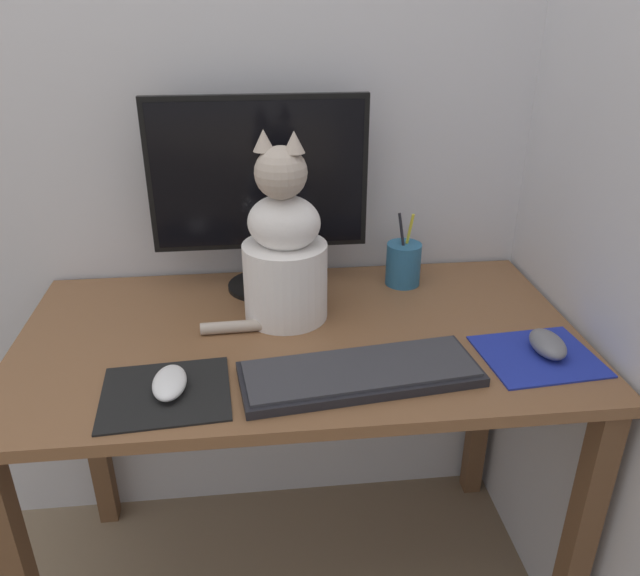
{
  "coord_description": "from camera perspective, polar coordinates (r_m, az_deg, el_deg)",
  "views": [
    {
      "loc": [
        -0.08,
        -1.14,
        1.41
      ],
      "look_at": [
        0.04,
        -0.05,
        0.88
      ],
      "focal_mm": 35.0,
      "sensor_mm": 36.0,
      "label": 1
    }
  ],
  "objects": [
    {
      "name": "cat",
      "position": [
        1.32,
        -3.31,
        3.26
      ],
      "size": [
        0.3,
        0.23,
        0.41
      ],
      "rotation": [
        0.0,
        0.0,
        -0.31
      ],
      "color": "white",
      "rests_on": "desk"
    },
    {
      "name": "monitor",
      "position": [
        1.43,
        -5.59,
        9.27
      ],
      "size": [
        0.49,
        0.17,
        0.45
      ],
      "color": "black",
      "rests_on": "desk"
    },
    {
      "name": "wall_back",
      "position": [
        1.51,
        -3.34,
        19.64
      ],
      "size": [
        7.0,
        0.04,
        2.5
      ],
      "color": "silver",
      "rests_on": "ground_plane"
    },
    {
      "name": "mousepad_right",
      "position": [
        1.31,
        19.31,
        -5.9
      ],
      "size": [
        0.23,
        0.21,
        0.0
      ],
      "rotation": [
        0.0,
        0.0,
        0.08
      ],
      "color": "#1E2D9E",
      "rests_on": "desk"
    },
    {
      "name": "desk",
      "position": [
        1.38,
        -1.84,
        -8.28
      ],
      "size": [
        1.17,
        0.65,
        0.75
      ],
      "color": "brown",
      "rests_on": "ground_plane"
    },
    {
      "name": "keyboard",
      "position": [
        1.17,
        3.69,
        -7.76
      ],
      "size": [
        0.46,
        0.21,
        0.02
      ],
      "rotation": [
        0.0,
        0.0,
        0.12
      ],
      "color": "black",
      "rests_on": "desk"
    },
    {
      "name": "wall_side_right",
      "position": [
        1.35,
        26.15,
        16.48
      ],
      "size": [
        0.04,
        7.0,
        2.5
      ],
      "rotation": [
        0.0,
        0.0,
        1.57
      ],
      "color": "silver",
      "rests_on": "ground_plane"
    },
    {
      "name": "computer_mouse_right",
      "position": [
        1.31,
        20.1,
        -4.83
      ],
      "size": [
        0.06,
        0.11,
        0.04
      ],
      "color": "slate",
      "rests_on": "mousepad_right"
    },
    {
      "name": "mousepad_left",
      "position": [
        1.16,
        -13.92,
        -9.33
      ],
      "size": [
        0.24,
        0.22,
        0.0
      ],
      "rotation": [
        0.0,
        0.0,
        0.07
      ],
      "color": "black",
      "rests_on": "desk"
    },
    {
      "name": "pen_cup",
      "position": [
        1.53,
        7.63,
        2.23
      ],
      "size": [
        0.08,
        0.08,
        0.18
      ],
      "color": "#286089",
      "rests_on": "desk"
    },
    {
      "name": "computer_mouse_left",
      "position": [
        1.16,
        -13.59,
        -8.4
      ],
      "size": [
        0.06,
        0.11,
        0.03
      ],
      "color": "white",
      "rests_on": "mousepad_left"
    }
  ]
}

